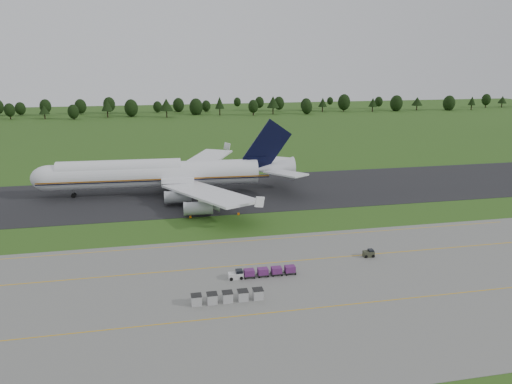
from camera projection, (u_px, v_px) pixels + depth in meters
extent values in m
plane|color=#2B5118|center=(236.00, 226.00, 111.78)|extent=(600.00, 600.00, 0.00)
cube|color=slate|center=(271.00, 294.00, 79.66)|extent=(300.00, 52.00, 0.06)
cube|color=black|center=(219.00, 193.00, 138.21)|extent=(300.00, 40.00, 0.08)
cube|color=#DDA00D|center=(256.00, 264.00, 90.99)|extent=(300.00, 0.25, 0.01)
cube|color=#DDA00D|center=(280.00, 312.00, 73.99)|extent=(300.00, 0.20, 0.01)
cube|color=#DDA00D|center=(244.00, 241.00, 102.32)|extent=(120.00, 0.20, 0.01)
cylinder|color=black|center=(10.00, 116.00, 301.41)|extent=(0.70, 0.70, 3.67)
sphere|color=black|center=(10.00, 110.00, 300.42)|extent=(6.31, 6.31, 6.31)
cylinder|color=black|center=(45.00, 116.00, 303.39)|extent=(0.70, 0.70, 2.94)
cone|color=black|center=(44.00, 110.00, 302.32)|extent=(6.53, 6.53, 5.22)
cylinder|color=black|center=(74.00, 117.00, 301.11)|extent=(0.70, 0.70, 3.04)
sphere|color=black|center=(73.00, 112.00, 300.29)|extent=(6.62, 6.62, 6.62)
cylinder|color=black|center=(108.00, 114.00, 310.04)|extent=(0.70, 0.70, 4.14)
cone|color=black|center=(107.00, 105.00, 308.53)|extent=(6.97, 6.97, 7.36)
cylinder|color=black|center=(132.00, 114.00, 314.79)|extent=(0.70, 0.70, 3.57)
sphere|color=black|center=(131.00, 108.00, 313.82)|extent=(8.40, 8.40, 8.40)
cylinder|color=black|center=(167.00, 114.00, 310.90)|extent=(0.70, 0.70, 4.21)
cone|color=black|center=(166.00, 105.00, 309.37)|extent=(8.51, 8.51, 7.49)
cylinder|color=black|center=(196.00, 112.00, 325.92)|extent=(0.70, 0.70, 3.21)
sphere|color=black|center=(196.00, 107.00, 325.06)|extent=(8.71, 8.71, 8.71)
cylinder|color=black|center=(220.00, 112.00, 322.41)|extent=(0.70, 0.70, 4.28)
cone|color=black|center=(220.00, 103.00, 320.85)|extent=(6.01, 6.01, 7.60)
cylinder|color=black|center=(253.00, 112.00, 321.53)|extent=(0.70, 0.70, 3.79)
sphere|color=black|center=(253.00, 106.00, 320.51)|extent=(6.49, 6.49, 6.49)
cylinder|color=black|center=(273.00, 111.00, 327.89)|extent=(0.70, 0.70, 4.25)
cone|color=black|center=(273.00, 102.00, 326.34)|extent=(8.12, 8.12, 7.56)
cylinder|color=black|center=(307.00, 112.00, 328.55)|extent=(0.70, 0.70, 3.02)
sphere|color=black|center=(307.00, 107.00, 327.74)|extent=(6.94, 6.94, 6.94)
cylinder|color=black|center=(322.00, 109.00, 342.18)|extent=(0.70, 0.70, 3.46)
cone|color=black|center=(323.00, 102.00, 340.92)|extent=(5.97, 5.97, 6.16)
cylinder|color=black|center=(344.00, 108.00, 344.81)|extent=(0.70, 0.70, 4.15)
sphere|color=black|center=(344.00, 102.00, 343.69)|extent=(8.48, 8.48, 8.48)
cylinder|color=black|center=(372.00, 109.00, 343.11)|extent=(0.70, 0.70, 3.42)
cone|color=black|center=(373.00, 102.00, 341.86)|extent=(5.96, 5.96, 6.09)
cylinder|color=black|center=(396.00, 108.00, 347.48)|extent=(0.70, 0.70, 3.50)
sphere|color=black|center=(396.00, 103.00, 346.54)|extent=(8.61, 8.61, 8.61)
cylinder|color=black|center=(417.00, 108.00, 352.85)|extent=(0.70, 0.70, 3.32)
cone|color=black|center=(417.00, 101.00, 351.64)|extent=(7.74, 7.74, 5.91)
cylinder|color=black|center=(449.00, 108.00, 353.05)|extent=(0.70, 0.70, 3.21)
sphere|color=black|center=(449.00, 103.00, 352.18)|extent=(8.35, 8.35, 8.35)
cylinder|color=black|center=(471.00, 107.00, 354.54)|extent=(0.70, 0.70, 3.45)
cone|color=black|center=(472.00, 101.00, 353.28)|extent=(5.10, 5.10, 6.14)
cylinder|color=black|center=(486.00, 105.00, 369.52)|extent=(0.70, 0.70, 3.94)
sphere|color=black|center=(486.00, 100.00, 368.46)|extent=(6.48, 6.48, 6.48)
cylinder|color=black|center=(502.00, 105.00, 372.74)|extent=(0.70, 0.70, 3.03)
cone|color=black|center=(502.00, 100.00, 371.64)|extent=(6.35, 6.35, 5.39)
cylinder|color=white|center=(156.00, 175.00, 136.00)|extent=(55.89, 9.72, 6.90)
cylinder|color=white|center=(120.00, 170.00, 134.14)|extent=(32.83, 7.03, 5.38)
sphere|color=white|center=(49.00, 178.00, 131.83)|extent=(6.90, 6.90, 6.90)
cone|color=white|center=(275.00, 169.00, 140.84)|extent=(10.87, 7.09, 6.56)
cube|color=#C1731D|center=(156.00, 180.00, 132.85)|extent=(61.29, 3.17, 0.34)
cube|color=white|center=(208.00, 193.00, 120.71)|extent=(21.61, 33.75, 0.53)
cube|color=white|center=(200.00, 163.00, 155.62)|extent=(24.15, 33.17, 0.53)
cylinder|color=#999BA1|center=(178.00, 197.00, 126.20)|extent=(6.86, 3.40, 3.07)
cylinder|color=#999BA1|center=(198.00, 208.00, 116.84)|extent=(6.86, 3.40, 3.07)
cylinder|color=#999BA1|center=(178.00, 175.00, 149.23)|extent=(6.86, 3.40, 3.07)
cylinder|color=#999BA1|center=(192.00, 167.00, 159.98)|extent=(6.86, 3.40, 3.07)
cube|color=black|center=(267.00, 146.00, 138.79)|extent=(13.99, 1.24, 15.40)
cube|color=white|center=(286.00, 173.00, 134.13)|extent=(10.67, 13.46, 0.43)
cube|color=white|center=(275.00, 162.00, 147.84)|extent=(11.46, 13.24, 0.43)
cylinder|color=slate|center=(74.00, 194.00, 133.88)|extent=(0.35, 0.35, 2.11)
cylinder|color=black|center=(74.00, 195.00, 133.99)|extent=(1.29, 0.93, 1.25)
cylinder|color=slate|center=(178.00, 194.00, 133.94)|extent=(0.35, 0.35, 2.11)
cylinder|color=black|center=(178.00, 195.00, 134.05)|extent=(1.29, 0.93, 1.25)
cylinder|color=slate|center=(178.00, 186.00, 142.16)|extent=(0.35, 0.35, 2.11)
cylinder|color=black|center=(178.00, 187.00, 142.28)|extent=(1.29, 0.93, 1.25)
cube|color=silver|center=(236.00, 276.00, 84.88)|extent=(2.52, 1.35, 1.06)
cylinder|color=black|center=(231.00, 279.00, 84.14)|extent=(0.58, 0.21, 0.58)
cube|color=black|center=(249.00, 276.00, 85.40)|extent=(1.93, 1.45, 0.12)
cube|color=#561F5A|center=(249.00, 272.00, 85.24)|extent=(1.74, 1.35, 1.06)
cylinder|color=black|center=(245.00, 279.00, 84.65)|extent=(0.33, 0.15, 0.33)
cube|color=black|center=(263.00, 274.00, 85.88)|extent=(1.93, 1.45, 0.12)
cube|color=#561F5A|center=(263.00, 271.00, 85.72)|extent=(1.74, 1.35, 1.06)
cylinder|color=black|center=(259.00, 277.00, 85.13)|extent=(0.33, 0.15, 0.33)
cube|color=black|center=(276.00, 273.00, 86.35)|extent=(1.93, 1.45, 0.12)
cube|color=#561F5A|center=(277.00, 270.00, 86.20)|extent=(1.74, 1.35, 1.06)
cylinder|color=black|center=(273.00, 276.00, 85.61)|extent=(0.33, 0.15, 0.33)
cube|color=black|center=(290.00, 272.00, 86.83)|extent=(1.93, 1.45, 0.12)
cube|color=#561F5A|center=(290.00, 269.00, 86.68)|extent=(1.74, 1.35, 1.06)
cylinder|color=black|center=(287.00, 275.00, 86.09)|extent=(0.33, 0.15, 0.33)
cylinder|color=black|center=(236.00, 277.00, 84.95)|extent=(0.58, 0.21, 0.58)
cube|color=#353827|center=(369.00, 254.00, 94.24)|extent=(2.07, 1.29, 1.11)
cylinder|color=black|center=(366.00, 257.00, 93.59)|extent=(0.57, 0.20, 0.57)
cylinder|color=black|center=(371.00, 254.00, 95.02)|extent=(0.57, 0.20, 0.57)
cube|color=#AEAEAE|center=(196.00, 300.00, 75.90)|extent=(1.53, 1.53, 1.53)
cube|color=black|center=(196.00, 295.00, 75.69)|extent=(1.63, 1.63, 0.08)
cube|color=#AEAEAE|center=(212.00, 298.00, 76.38)|extent=(1.53, 1.53, 1.53)
cube|color=black|center=(212.00, 294.00, 76.17)|extent=(1.63, 1.63, 0.08)
cube|color=#AEAEAE|center=(228.00, 297.00, 76.85)|extent=(1.53, 1.53, 1.53)
cube|color=black|center=(227.00, 292.00, 76.64)|extent=(1.63, 1.63, 0.08)
cube|color=#AEAEAE|center=(243.00, 296.00, 77.33)|extent=(1.53, 1.53, 1.53)
cube|color=black|center=(243.00, 291.00, 77.12)|extent=(1.63, 1.63, 0.08)
cube|color=#AEAEAE|center=(258.00, 294.00, 77.80)|extent=(1.53, 1.53, 1.53)
cube|color=black|center=(258.00, 289.00, 77.59)|extent=(1.63, 1.63, 0.08)
cube|color=orange|center=(190.00, 217.00, 116.91)|extent=(0.50, 0.12, 0.60)
cube|color=black|center=(190.00, 218.00, 116.98)|extent=(0.30, 0.30, 0.04)
cube|color=orange|center=(238.00, 214.00, 119.18)|extent=(0.50, 0.12, 0.60)
cube|color=black|center=(238.00, 215.00, 119.25)|extent=(0.30, 0.30, 0.04)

